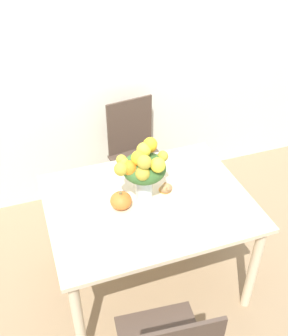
{
  "coord_description": "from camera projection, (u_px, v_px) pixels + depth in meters",
  "views": [
    {
      "loc": [
        -0.62,
        -1.7,
        2.36
      ],
      "look_at": [
        -0.02,
        0.03,
        0.99
      ],
      "focal_mm": 42.0,
      "sensor_mm": 36.0,
      "label": 1
    }
  ],
  "objects": [
    {
      "name": "ground_plane",
      "position": [
        148.0,
        278.0,
        2.86
      ],
      "size": [
        12.0,
        12.0,
        0.0
      ],
      "primitive_type": "plane",
      "color": "#8E7556"
    },
    {
      "name": "wall_back",
      "position": [
        96.0,
        43.0,
        2.94
      ],
      "size": [
        8.0,
        0.06,
        2.7
      ],
      "color": "silver",
      "rests_on": "ground_plane"
    },
    {
      "name": "dining_table",
      "position": [
        148.0,
        213.0,
        2.47
      ],
      "size": [
        1.24,
        0.95,
        0.75
      ],
      "color": "beige",
      "rests_on": "ground_plane"
    },
    {
      "name": "flower_vase",
      "position": [
        143.0,
        168.0,
        2.28
      ],
      "size": [
        0.35,
        0.28,
        0.42
      ],
      "color": "silver",
      "rests_on": "dining_table"
    },
    {
      "name": "pumpkin",
      "position": [
        121.0,
        200.0,
        2.34
      ],
      "size": [
        0.13,
        0.13,
        0.12
      ],
      "color": "orange",
      "rests_on": "dining_table"
    },
    {
      "name": "turkey_figurine",
      "position": [
        166.0,
        187.0,
        2.47
      ],
      "size": [
        0.08,
        0.11,
        0.07
      ],
      "color": "#A87A4C",
      "rests_on": "dining_table"
    },
    {
      "name": "dining_chair_near_window",
      "position": [
        137.0,
        155.0,
        3.27
      ],
      "size": [
        0.48,
        0.48,
        0.94
      ],
      "rotation": [
        0.0,
        0.0,
        0.14
      ],
      "color": "#47382D",
      "rests_on": "ground_plane"
    }
  ]
}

